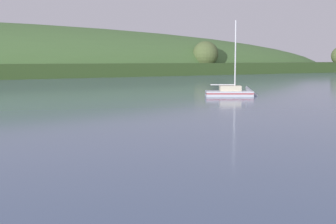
# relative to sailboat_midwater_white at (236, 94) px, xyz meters

# --- Properties ---
(sailboat_midwater_white) EXTENTS (9.49, 7.30, 14.37)m
(sailboat_midwater_white) POSITION_rel_sailboat_midwater_white_xyz_m (0.00, 0.00, 0.00)
(sailboat_midwater_white) COLOR #ADB2BC
(sailboat_midwater_white) RESTS_ON ground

